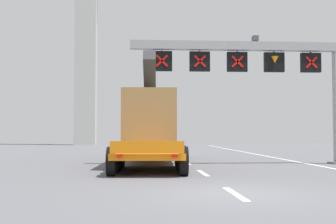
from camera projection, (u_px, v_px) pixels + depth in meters
The scene contains 5 objects.
ground at pixel (234, 194), 11.51m from camera, with size 112.00×112.00×0.00m, color #5B5B60.
lane_markings at pixel (174, 155), 32.11m from camera, with size 0.20×55.93×0.01m.
edge_line_right at pixel (298, 162), 23.87m from camera, with size 0.20×63.00×0.01m, color silver.
overhead_lane_gantry at pixel (261, 65), 22.62m from camera, with size 11.34×0.90×6.66m.
heavy_haul_truck_orange at pixel (151, 126), 23.70m from camera, with size 3.51×14.14×5.30m.
Camera 1 is at (-2.48, -11.47, 1.62)m, focal length 46.50 mm.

